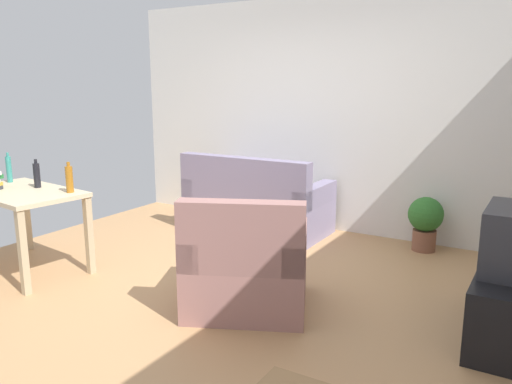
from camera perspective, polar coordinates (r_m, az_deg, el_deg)
ground_plane at (r=4.48m, az=-4.44°, el=-10.57°), size 5.20×4.40×0.02m
wall_rear at (r=6.08m, az=7.48°, el=8.54°), size 5.20×0.10×2.70m
couch at (r=5.94m, az=-0.06°, el=-1.61°), size 1.63×0.84×0.92m
tv_stand at (r=3.93m, az=26.68°, el=-11.30°), size 0.44×1.10×0.48m
desk at (r=5.13m, az=-24.82°, el=-1.02°), size 1.28×0.85×0.76m
potted_plant at (r=5.56m, az=18.50°, el=-2.98°), size 0.36×0.36×0.57m
armchair at (r=3.93m, az=-1.08°, el=-8.67°), size 1.17×1.14×0.92m
bottle_tall at (r=5.55m, az=-26.01°, el=2.34°), size 0.05×0.05×0.30m
bottle_dark at (r=5.16m, az=-23.41°, el=1.76°), size 0.06×0.06×0.27m
bottle_amber at (r=4.81m, az=-20.24°, el=1.39°), size 0.06×0.06×0.28m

